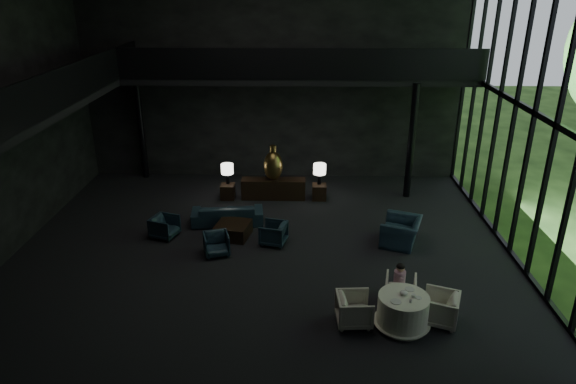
{
  "coord_description": "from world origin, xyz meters",
  "views": [
    {
      "loc": [
        1.02,
        -12.91,
        7.11
      ],
      "look_at": [
        0.68,
        0.5,
        1.56
      ],
      "focal_mm": 32.0,
      "sensor_mm": 36.0,
      "label": 1
    }
  ],
  "objects_px": {
    "coffee_table": "(233,230)",
    "dining_table": "(402,313)",
    "dining_chair_east": "(440,307)",
    "lounge_armchair_west": "(165,227)",
    "dining_chair_north": "(400,289)",
    "table_lamp_right": "(320,170)",
    "dining_chair_west": "(354,308)",
    "bronze_urn": "(273,165)",
    "console": "(273,189)",
    "sofa": "(227,210)",
    "lounge_armchair_south": "(217,244)",
    "window_armchair": "(401,226)",
    "child": "(400,275)",
    "table_lamp_left": "(227,170)",
    "side_table_left": "(228,192)",
    "lounge_armchair_east": "(273,233)",
    "side_table_right": "(319,192)"
  },
  "relations": [
    {
      "from": "table_lamp_left",
      "to": "child",
      "type": "height_order",
      "value": "table_lamp_left"
    },
    {
      "from": "child",
      "to": "window_armchair",
      "type": "bearing_deg",
      "value": -101.07
    },
    {
      "from": "window_armchair",
      "to": "sofa",
      "type": "bearing_deg",
      "value": -84.06
    },
    {
      "from": "dining_table",
      "to": "dining_chair_north",
      "type": "distance_m",
      "value": 0.93
    },
    {
      "from": "bronze_urn",
      "to": "lounge_armchair_south",
      "type": "relative_size",
      "value": 1.97
    },
    {
      "from": "side_table_left",
      "to": "dining_chair_north",
      "type": "xyz_separation_m",
      "value": [
        4.93,
        -6.13,
        0.08
      ]
    },
    {
      "from": "bronze_urn",
      "to": "window_armchair",
      "type": "xyz_separation_m",
      "value": [
        3.86,
        -3.25,
        -0.65
      ]
    },
    {
      "from": "sofa",
      "to": "lounge_armchair_south",
      "type": "height_order",
      "value": "sofa"
    },
    {
      "from": "console",
      "to": "window_armchair",
      "type": "height_order",
      "value": "window_armchair"
    },
    {
      "from": "lounge_armchair_south",
      "to": "window_armchair",
      "type": "relative_size",
      "value": 0.47
    },
    {
      "from": "lounge_armchair_west",
      "to": "lounge_armchair_east",
      "type": "height_order",
      "value": "lounge_armchair_east"
    },
    {
      "from": "coffee_table",
      "to": "dining_table",
      "type": "distance_m",
      "value": 5.98
    },
    {
      "from": "side_table_left",
      "to": "console",
      "type": "bearing_deg",
      "value": 2.54
    },
    {
      "from": "table_lamp_right",
      "to": "table_lamp_left",
      "type": "bearing_deg",
      "value": -179.98
    },
    {
      "from": "console",
      "to": "window_armchair",
      "type": "xyz_separation_m",
      "value": [
        3.86,
        -3.28,
        0.23
      ]
    },
    {
      "from": "dining_table",
      "to": "dining_chair_north",
      "type": "relative_size",
      "value": 1.85
    },
    {
      "from": "table_lamp_right",
      "to": "dining_chair_west",
      "type": "distance_m",
      "value": 7.16
    },
    {
      "from": "table_lamp_left",
      "to": "child",
      "type": "bearing_deg",
      "value": -52.05
    },
    {
      "from": "side_table_left",
      "to": "table_lamp_right",
      "type": "height_order",
      "value": "table_lamp_right"
    },
    {
      "from": "window_armchair",
      "to": "dining_chair_east",
      "type": "xyz_separation_m",
      "value": [
        0.21,
        -3.69,
        -0.18
      ]
    },
    {
      "from": "dining_table",
      "to": "child",
      "type": "distance_m",
      "value": 0.99
    },
    {
      "from": "child",
      "to": "table_lamp_right",
      "type": "bearing_deg",
      "value": -74.95
    },
    {
      "from": "side_table_right",
      "to": "coffee_table",
      "type": "xyz_separation_m",
      "value": [
        -2.66,
        -2.91,
        -0.06
      ]
    },
    {
      "from": "table_lamp_right",
      "to": "bronze_urn",
      "type": "bearing_deg",
      "value": -177.41
    },
    {
      "from": "lounge_armchair_east",
      "to": "table_lamp_right",
      "type": "bearing_deg",
      "value": 171.12
    },
    {
      "from": "coffee_table",
      "to": "table_lamp_right",
      "type": "bearing_deg",
      "value": 48.32
    },
    {
      "from": "side_table_left",
      "to": "coffee_table",
      "type": "distance_m",
      "value": 2.93
    },
    {
      "from": "lounge_armchair_west",
      "to": "dining_chair_north",
      "type": "distance_m",
      "value": 7.16
    },
    {
      "from": "dining_chair_east",
      "to": "child",
      "type": "relative_size",
      "value": 1.36
    },
    {
      "from": "bronze_urn",
      "to": "sofa",
      "type": "distance_m",
      "value": 2.54
    },
    {
      "from": "dining_chair_east",
      "to": "lounge_armchair_west",
      "type": "bearing_deg",
      "value": -98.57
    },
    {
      "from": "sofa",
      "to": "dining_chair_east",
      "type": "bearing_deg",
      "value": 131.29
    },
    {
      "from": "window_armchair",
      "to": "console",
      "type": "bearing_deg",
      "value": -111.07
    },
    {
      "from": "side_table_left",
      "to": "bronze_urn",
      "type": "bearing_deg",
      "value": 1.45
    },
    {
      "from": "window_armchair",
      "to": "dining_chair_north",
      "type": "relative_size",
      "value": 1.94
    },
    {
      "from": "console",
      "to": "sofa",
      "type": "xyz_separation_m",
      "value": [
        -1.34,
        -2.05,
        0.11
      ]
    },
    {
      "from": "table_lamp_left",
      "to": "coffee_table",
      "type": "xyz_separation_m",
      "value": [
        0.54,
        -2.99,
        -0.82
      ]
    },
    {
      "from": "table_lamp_left",
      "to": "lounge_armchair_east",
      "type": "xyz_separation_m",
      "value": [
        1.77,
        -3.4,
        -0.7
      ]
    },
    {
      "from": "table_lamp_left",
      "to": "coffee_table",
      "type": "relative_size",
      "value": 0.75
    },
    {
      "from": "bronze_urn",
      "to": "sofa",
      "type": "bearing_deg",
      "value": -123.67
    },
    {
      "from": "table_lamp_left",
      "to": "table_lamp_right",
      "type": "xyz_separation_m",
      "value": [
        3.2,
        0.0,
        0.02
      ]
    },
    {
      "from": "child",
      "to": "dining_chair_east",
      "type": "bearing_deg",
      "value": 136.29
    },
    {
      "from": "side_table_left",
      "to": "table_lamp_right",
      "type": "distance_m",
      "value": 3.3
    },
    {
      "from": "side_table_left",
      "to": "lounge_armchair_south",
      "type": "distance_m",
      "value": 3.97
    },
    {
      "from": "side_table_left",
      "to": "table_lamp_right",
      "type": "bearing_deg",
      "value": 2.02
    },
    {
      "from": "side_table_left",
      "to": "lounge_armchair_south",
      "type": "height_order",
      "value": "lounge_armchair_south"
    },
    {
      "from": "dining_chair_west",
      "to": "table_lamp_right",
      "type": "bearing_deg",
      "value": 0.65
    },
    {
      "from": "window_armchair",
      "to": "child",
      "type": "xyz_separation_m",
      "value": [
        -0.57,
        -2.94,
        0.16
      ]
    },
    {
      "from": "bronze_urn",
      "to": "lounge_armchair_west",
      "type": "distance_m",
      "value": 4.39
    },
    {
      "from": "table_lamp_right",
      "to": "lounge_armchair_south",
      "type": "height_order",
      "value": "table_lamp_right"
    }
  ]
}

